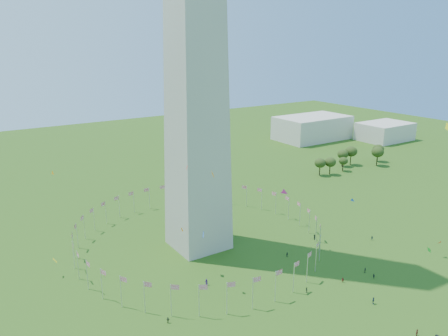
{
  "coord_description": "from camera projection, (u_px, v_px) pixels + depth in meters",
  "views": [
    {
      "loc": [
        -66.74,
        -66.81,
        66.28
      ],
      "look_at": [
        0.35,
        35.0,
        30.71
      ],
      "focal_mm": 35.0,
      "sensor_mm": 36.0,
      "label": 1
    }
  ],
  "objects": [
    {
      "name": "kites_aloft",
      "position": [
        269.0,
        199.0,
        128.11
      ],
      "size": [
        106.52,
        72.38,
        39.96
      ],
      "color": "#CC2699",
      "rests_on": "ground"
    },
    {
      "name": "flag_ring",
      "position": [
        199.0,
        233.0,
        146.19
      ],
      "size": [
        80.24,
        80.24,
        9.0
      ],
      "color": "silver",
      "rests_on": "ground"
    },
    {
      "name": "crowd",
      "position": [
        335.0,
        301.0,
        114.08
      ],
      "size": [
        106.99,
        59.83,
        1.97
      ],
      "color": "#1D2643",
      "rests_on": "ground"
    },
    {
      "name": "gov_building_east_a",
      "position": [
        312.0,
        128.0,
        304.61
      ],
      "size": [
        50.0,
        30.0,
        16.0
      ],
      "primitive_type": "cube",
      "color": "beige",
      "rests_on": "ground"
    },
    {
      "name": "ground",
      "position": [
        301.0,
        321.0,
        107.38
      ],
      "size": [
        600.0,
        600.0,
        0.0
      ],
      "primitive_type": "plane",
      "color": "#254A11",
      "rests_on": "ground"
    },
    {
      "name": "tree_line_east",
      "position": [
        353.0,
        159.0,
        236.31
      ],
      "size": [
        53.12,
        15.71,
        10.36
      ],
      "color": "#344D19",
      "rests_on": "ground"
    },
    {
      "name": "gov_building_east_b",
      "position": [
        385.0,
        131.0,
        302.25
      ],
      "size": [
        35.0,
        25.0,
        12.0
      ],
      "primitive_type": "cube",
      "color": "beige",
      "rests_on": "ground"
    }
  ]
}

